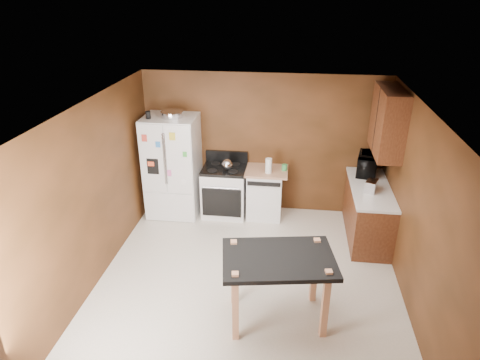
% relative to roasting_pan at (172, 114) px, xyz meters
% --- Properties ---
extents(floor, '(4.50, 4.50, 0.00)m').
position_rel_roasting_pan_xyz_m(floor, '(1.50, -1.88, -1.85)').
color(floor, silver).
rests_on(floor, ground).
extents(ceiling, '(4.50, 4.50, 0.00)m').
position_rel_roasting_pan_xyz_m(ceiling, '(1.50, -1.88, 0.65)').
color(ceiling, white).
rests_on(ceiling, ground).
extents(wall_back, '(4.20, 0.00, 4.20)m').
position_rel_roasting_pan_xyz_m(wall_back, '(1.50, 0.37, -0.60)').
color(wall_back, brown).
rests_on(wall_back, ground).
extents(wall_front, '(4.20, 0.00, 4.20)m').
position_rel_roasting_pan_xyz_m(wall_front, '(1.50, -4.13, -0.60)').
color(wall_front, brown).
rests_on(wall_front, ground).
extents(wall_left, '(0.00, 4.50, 4.50)m').
position_rel_roasting_pan_xyz_m(wall_left, '(-0.60, -1.88, -0.60)').
color(wall_left, brown).
rests_on(wall_left, ground).
extents(wall_right, '(0.00, 4.50, 4.50)m').
position_rel_roasting_pan_xyz_m(wall_right, '(3.60, -1.88, -0.60)').
color(wall_right, brown).
rests_on(wall_right, ground).
extents(roasting_pan, '(0.38, 0.38, 0.10)m').
position_rel_roasting_pan_xyz_m(roasting_pan, '(0.00, 0.00, 0.00)').
color(roasting_pan, silver).
rests_on(roasting_pan, refrigerator).
extents(pen_cup, '(0.08, 0.08, 0.12)m').
position_rel_roasting_pan_xyz_m(pen_cup, '(-0.36, -0.15, 0.01)').
color(pen_cup, black).
rests_on(pen_cup, refrigerator).
extents(kettle, '(0.19, 0.19, 0.19)m').
position_rel_roasting_pan_xyz_m(kettle, '(0.93, -0.03, -0.85)').
color(kettle, silver).
rests_on(kettle, gas_range).
extents(paper_towel, '(0.14, 0.14, 0.26)m').
position_rel_roasting_pan_xyz_m(paper_towel, '(1.64, -0.05, -0.83)').
color(paper_towel, white).
rests_on(paper_towel, dishwasher).
extents(green_canister, '(0.13, 0.13, 0.11)m').
position_rel_roasting_pan_xyz_m(green_canister, '(1.91, 0.09, -0.90)').
color(green_canister, green).
rests_on(green_canister, dishwasher).
extents(toaster, '(0.23, 0.29, 0.18)m').
position_rel_roasting_pan_xyz_m(toaster, '(3.27, -0.57, -0.86)').
color(toaster, silver).
rests_on(toaster, right_cabinets).
extents(microwave, '(0.51, 0.65, 0.32)m').
position_rel_roasting_pan_xyz_m(microwave, '(3.30, 0.13, -0.79)').
color(microwave, black).
rests_on(microwave, right_cabinets).
extents(refrigerator, '(0.90, 0.80, 1.80)m').
position_rel_roasting_pan_xyz_m(refrigerator, '(-0.05, -0.01, -0.95)').
color(refrigerator, white).
rests_on(refrigerator, ground).
extents(gas_range, '(0.76, 0.68, 1.10)m').
position_rel_roasting_pan_xyz_m(gas_range, '(0.86, 0.05, -1.39)').
color(gas_range, white).
rests_on(gas_range, ground).
extents(dishwasher, '(0.78, 0.63, 0.89)m').
position_rel_roasting_pan_xyz_m(dishwasher, '(1.58, 0.07, -1.40)').
color(dishwasher, white).
rests_on(dishwasher, ground).
extents(right_cabinets, '(0.63, 1.58, 2.45)m').
position_rel_roasting_pan_xyz_m(right_cabinets, '(3.34, -0.40, -0.94)').
color(right_cabinets, brown).
rests_on(right_cabinets, ground).
extents(island, '(1.44, 1.09, 0.94)m').
position_rel_roasting_pan_xyz_m(island, '(1.93, -2.54, -1.07)').
color(island, black).
rests_on(island, ground).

